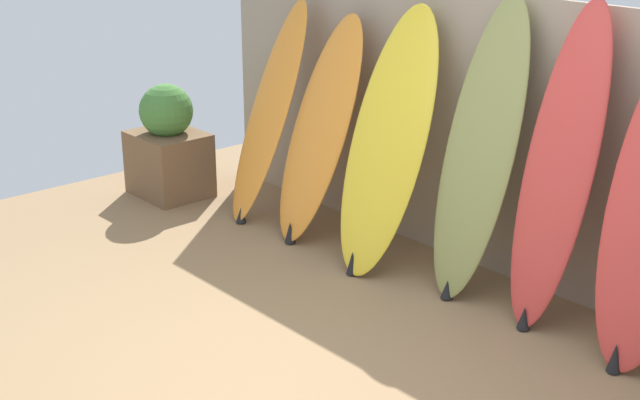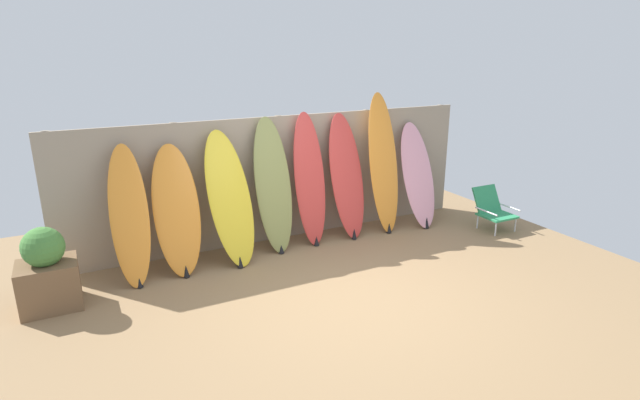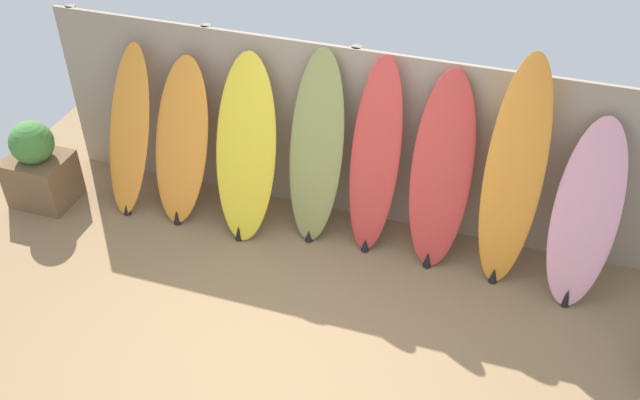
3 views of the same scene
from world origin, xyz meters
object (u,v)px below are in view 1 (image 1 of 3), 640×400
object	(u,v)px
surfboard_orange_0	(269,113)
surfboard_yellow_2	(388,142)
planter_box	(168,146)
surfboard_orange_1	(320,130)
surfboard_red_4	(559,170)
surfboard_olive_3	(480,152)

from	to	relation	value
surfboard_orange_0	surfboard_yellow_2	xyz separation A→B (m)	(1.23, 0.01, 0.04)
surfboard_yellow_2	planter_box	size ratio (longest dim) A/B	1.86
surfboard_orange_1	surfboard_red_4	bearing A→B (deg)	3.40
surfboard_orange_1	surfboard_red_4	distance (m)	1.89
surfboard_red_4	planter_box	xyz separation A→B (m)	(-3.35, -0.45, -0.51)
surfboard_orange_1	surfboard_red_4	xyz separation A→B (m)	(1.88, 0.11, 0.14)
surfboard_orange_0	surfboard_red_4	bearing A→B (deg)	3.07
surfboard_yellow_2	surfboard_red_4	bearing A→B (deg)	5.91
surfboard_orange_0	surfboard_orange_1	world-z (taller)	surfboard_orange_0
planter_box	surfboard_olive_3	bearing A→B (deg)	9.13
surfboard_orange_0	planter_box	xyz separation A→B (m)	(-0.91, -0.32, -0.39)
surfboard_orange_0	surfboard_red_4	xyz separation A→B (m)	(2.43, 0.13, 0.12)
surfboard_orange_1	surfboard_red_4	size ratio (longest dim) A/B	0.85
planter_box	surfboard_yellow_2	bearing A→B (deg)	8.72
surfboard_yellow_2	planter_box	distance (m)	2.21
surfboard_orange_0	surfboard_orange_1	distance (m)	0.55
surfboard_orange_1	surfboard_olive_3	world-z (taller)	surfboard_olive_3
surfboard_red_4	surfboard_yellow_2	bearing A→B (deg)	-174.09
planter_box	surfboard_red_4	bearing A→B (deg)	7.71
surfboard_orange_0	surfboard_orange_1	xyz separation A→B (m)	(0.55, 0.02, -0.02)
surfboard_yellow_2	planter_box	xyz separation A→B (m)	(-2.14, -0.33, -0.44)
surfboard_orange_1	surfboard_yellow_2	world-z (taller)	surfboard_yellow_2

